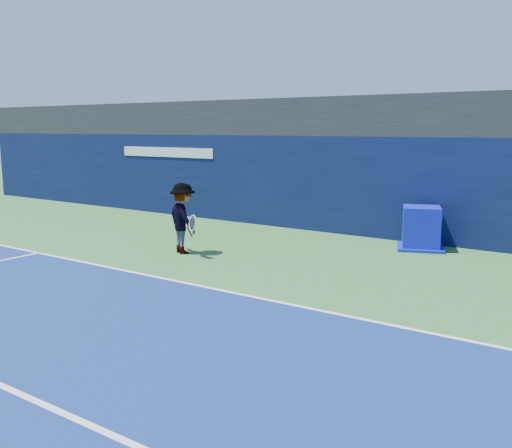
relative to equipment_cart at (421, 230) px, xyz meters
The scene contains 7 objects.
ground 9.80m from the equipment_cart, 108.11° to the right, with size 80.00×80.00×0.00m, color #356F32.
baseline 7.01m from the equipment_cart, 115.77° to the right, with size 24.00×0.10×0.01m, color white.
stadium_band 4.85m from the equipment_cart, 144.07° to the left, with size 36.00×3.00×1.20m, color black.
back_wall_assembly 3.42m from the equipment_cart, 158.44° to the left, with size 36.00×1.03×3.00m.
equipment_cart is the anchor object (origin of this frame).
tennis_player 6.42m from the equipment_cart, 140.44° to the right, with size 1.45×1.12×1.85m.
tennis_ball 5.35m from the equipment_cart, 140.21° to the right, with size 0.06×0.06×0.06m.
Camera 1 is at (8.04, -5.74, 3.26)m, focal length 40.00 mm.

